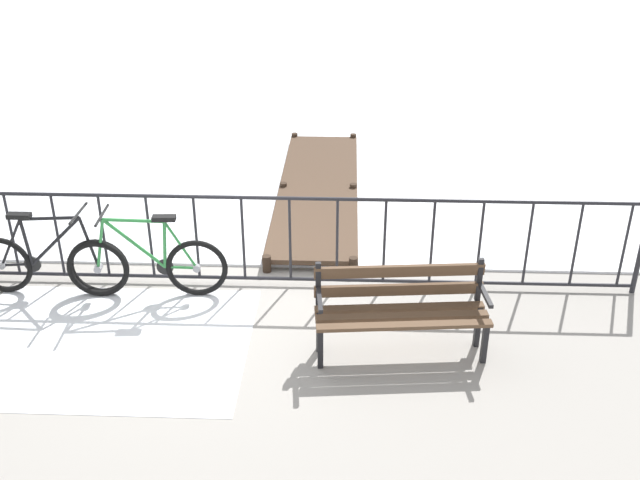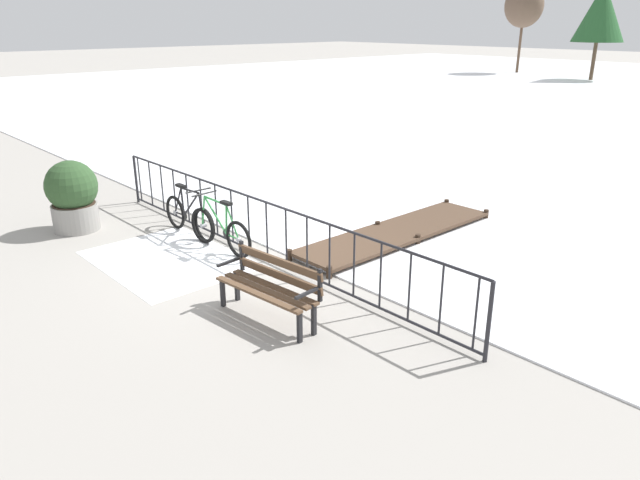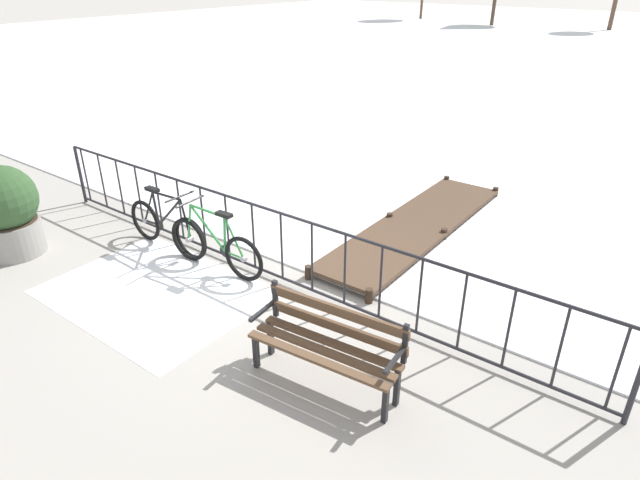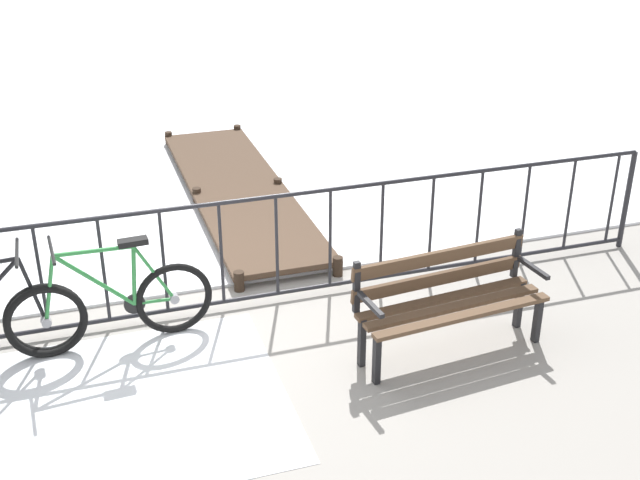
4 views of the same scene
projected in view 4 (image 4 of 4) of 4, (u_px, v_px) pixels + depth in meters
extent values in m
plane|color=#9E9991|center=(197.00, 314.00, 7.39)|extent=(160.00, 160.00, 0.00)
cube|color=white|center=(98.00, 412.00, 6.09)|extent=(2.81, 2.10, 0.01)
cylinder|color=#232328|center=(189.00, 207.00, 6.93)|extent=(9.00, 0.04, 0.04)
cylinder|color=#232328|center=(196.00, 306.00, 7.35)|extent=(9.00, 0.04, 0.04)
cylinder|color=#232328|center=(627.00, 200.00, 8.42)|extent=(0.06, 0.06, 1.05)
cylinder|color=#232328|center=(41.00, 279.00, 6.79)|extent=(0.03, 0.03, 0.97)
cylinder|color=#232328|center=(104.00, 270.00, 6.93)|extent=(0.03, 0.03, 0.97)
cylinder|color=#232328|center=(164.00, 262.00, 7.07)|extent=(0.03, 0.03, 0.97)
cylinder|color=#232328|center=(221.00, 254.00, 7.21)|extent=(0.03, 0.03, 0.97)
cylinder|color=#232328|center=(277.00, 246.00, 7.36)|extent=(0.03, 0.03, 0.97)
cylinder|color=#232328|center=(330.00, 239.00, 7.50)|extent=(0.03, 0.03, 0.97)
cylinder|color=#232328|center=(382.00, 231.00, 7.64)|extent=(0.03, 0.03, 0.97)
cylinder|color=#232328|center=(431.00, 224.00, 7.78)|extent=(0.03, 0.03, 0.97)
cylinder|color=#232328|center=(479.00, 218.00, 7.92)|extent=(0.03, 0.03, 0.97)
cylinder|color=#232328|center=(525.00, 211.00, 8.07)|extent=(0.03, 0.03, 0.97)
cylinder|color=#232328|center=(569.00, 205.00, 8.21)|extent=(0.03, 0.03, 0.97)
cylinder|color=#232328|center=(612.00, 199.00, 8.35)|extent=(0.03, 0.03, 0.97)
torus|color=black|center=(45.00, 319.00, 6.66)|extent=(0.66, 0.06, 0.66)
cylinder|color=gray|center=(45.00, 319.00, 6.66)|extent=(0.08, 0.06, 0.08)
cylinder|color=black|center=(32.00, 290.00, 6.52)|extent=(0.16, 0.03, 0.59)
cylinder|color=black|center=(17.00, 253.00, 6.35)|extent=(0.03, 0.52, 0.03)
torus|color=black|center=(174.00, 299.00, 6.97)|extent=(0.66, 0.10, 0.66)
cylinder|color=gray|center=(174.00, 299.00, 6.97)|extent=(0.08, 0.06, 0.08)
torus|color=black|center=(46.00, 322.00, 6.62)|extent=(0.66, 0.10, 0.66)
cylinder|color=gray|center=(46.00, 322.00, 6.62)|extent=(0.08, 0.06, 0.08)
cylinder|color=#2D843D|center=(134.00, 276.00, 6.74)|extent=(0.08, 0.04, 0.53)
cylinder|color=#2D843D|center=(95.00, 281.00, 6.63)|extent=(0.61, 0.07, 0.59)
cylinder|color=#2D843D|center=(94.00, 251.00, 6.52)|extent=(0.63, 0.07, 0.07)
cylinder|color=#2D843D|center=(155.00, 301.00, 6.91)|extent=(0.34, 0.05, 0.05)
cylinder|color=#2D843D|center=(154.00, 273.00, 6.80)|extent=(0.32, 0.05, 0.56)
cylinder|color=#2D843D|center=(49.00, 290.00, 6.52)|extent=(0.16, 0.04, 0.59)
cube|color=black|center=(133.00, 242.00, 6.62)|extent=(0.25, 0.11, 0.05)
cylinder|color=black|center=(51.00, 250.00, 6.39)|extent=(0.06, 0.52, 0.03)
cylinder|color=black|center=(135.00, 304.00, 6.85)|extent=(0.18, 0.03, 0.18)
cube|color=brown|center=(444.00, 298.00, 6.75)|extent=(1.60, 0.25, 0.04)
cube|color=brown|center=(454.00, 307.00, 6.62)|extent=(1.60, 0.25, 0.04)
cube|color=brown|center=(464.00, 316.00, 6.50)|extent=(1.60, 0.25, 0.04)
cube|color=brown|center=(439.00, 278.00, 6.77)|extent=(1.60, 0.20, 0.12)
cube|color=brown|center=(440.00, 257.00, 6.68)|extent=(1.60, 0.20, 0.12)
cube|color=black|center=(537.00, 319.00, 6.88)|extent=(0.06, 0.06, 0.44)
cube|color=black|center=(519.00, 304.00, 7.10)|extent=(0.06, 0.06, 0.44)
cube|color=black|center=(516.00, 253.00, 7.01)|extent=(0.05, 0.05, 0.45)
cube|color=black|center=(534.00, 268.00, 6.81)|extent=(0.08, 0.40, 0.04)
cube|color=black|center=(377.00, 359.00, 6.34)|extent=(0.06, 0.06, 0.44)
cube|color=black|center=(362.00, 342.00, 6.56)|extent=(0.06, 0.06, 0.44)
cube|color=black|center=(356.00, 287.00, 6.46)|extent=(0.05, 0.05, 0.45)
cube|color=black|center=(371.00, 304.00, 6.27)|extent=(0.08, 0.40, 0.04)
cube|color=#4C3828|center=(238.00, 190.00, 9.76)|extent=(1.10, 4.42, 0.06)
cylinder|color=#35271C|center=(239.00, 281.00, 7.73)|extent=(0.10, 0.10, 0.20)
cylinder|color=#35271C|center=(338.00, 266.00, 8.01)|extent=(0.10, 0.10, 0.20)
cylinder|color=#35271C|center=(197.00, 196.00, 9.63)|extent=(0.10, 0.10, 0.20)
cylinder|color=#35271C|center=(278.00, 186.00, 9.90)|extent=(0.10, 0.10, 0.20)
cylinder|color=#35271C|center=(169.00, 139.00, 11.52)|extent=(0.10, 0.10, 0.20)
cylinder|color=#35271C|center=(237.00, 132.00, 11.80)|extent=(0.10, 0.10, 0.20)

